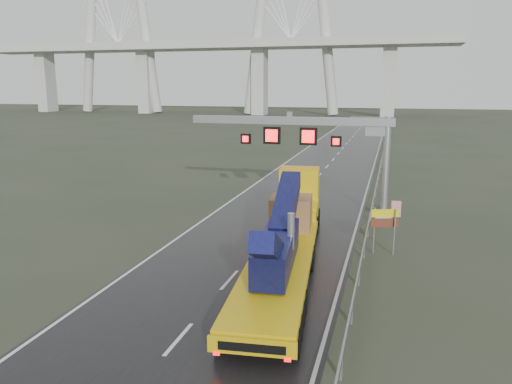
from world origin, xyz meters
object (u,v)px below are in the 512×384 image
(striped_barrier, at_px, (396,209))
(exit_sign_pair, at_px, (385,222))
(sign_gantry, at_px, (318,138))
(heavy_haul_truck, at_px, (289,225))

(striped_barrier, bearing_deg, exit_sign_pair, -99.24)
(striped_barrier, bearing_deg, sign_gantry, -177.32)
(heavy_haul_truck, relative_size, striped_barrier, 17.69)
(sign_gantry, height_order, exit_sign_pair, sign_gantry)
(sign_gantry, xyz_separation_m, exit_sign_pair, (5.00, -7.99, -3.76))
(exit_sign_pair, bearing_deg, sign_gantry, 103.45)
(exit_sign_pair, bearing_deg, heavy_haul_truck, -178.44)
(exit_sign_pair, distance_m, striped_barrier, 8.86)
(exit_sign_pair, bearing_deg, striped_barrier, 67.04)
(sign_gantry, relative_size, striped_barrier, 13.27)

